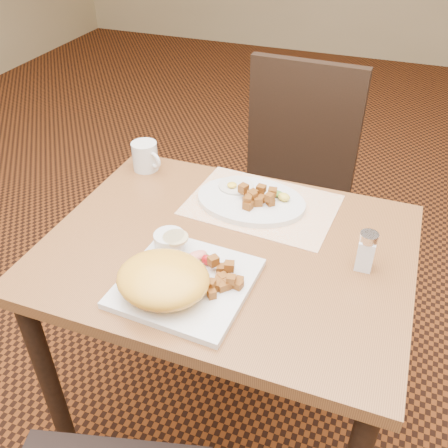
% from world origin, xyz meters
% --- Properties ---
extents(ground, '(8.00, 8.00, 0.00)m').
position_xyz_m(ground, '(0.00, 0.00, 0.00)').
color(ground, black).
rests_on(ground, ground).
extents(table, '(0.90, 0.70, 0.75)m').
position_xyz_m(table, '(0.00, 0.00, 0.64)').
color(table, brown).
rests_on(table, ground).
extents(chair_far, '(0.44, 0.45, 0.97)m').
position_xyz_m(chair_far, '(0.01, 0.67, 0.54)').
color(chair_far, black).
rests_on(chair_far, ground).
extents(placemat, '(0.42, 0.31, 0.00)m').
position_xyz_m(placemat, '(0.03, 0.20, 0.75)').
color(placemat, white).
rests_on(placemat, table).
extents(plate_square, '(0.30, 0.30, 0.02)m').
position_xyz_m(plate_square, '(-0.04, -0.17, 0.76)').
color(plate_square, silver).
rests_on(plate_square, table).
extents(plate_oval, '(0.31, 0.23, 0.02)m').
position_xyz_m(plate_oval, '(-0.00, 0.19, 0.76)').
color(plate_oval, silver).
rests_on(plate_oval, placemat).
extents(hollandaise_mound, '(0.20, 0.18, 0.08)m').
position_xyz_m(hollandaise_mound, '(-0.07, -0.22, 0.80)').
color(hollandaise_mound, yellow).
rests_on(hollandaise_mound, plate_square).
extents(ramekin, '(0.09, 0.07, 0.04)m').
position_xyz_m(ramekin, '(-0.12, -0.08, 0.79)').
color(ramekin, silver).
rests_on(ramekin, plate_square).
extents(garnish_sq, '(0.08, 0.07, 0.03)m').
position_xyz_m(garnish_sq, '(-0.03, -0.10, 0.78)').
color(garnish_sq, '#387223').
rests_on(garnish_sq, plate_square).
extents(fried_egg, '(0.10, 0.10, 0.02)m').
position_xyz_m(fried_egg, '(-0.06, 0.24, 0.77)').
color(fried_egg, white).
rests_on(fried_egg, plate_oval).
extents(garnish_ov, '(0.07, 0.06, 0.02)m').
position_xyz_m(garnish_ov, '(0.08, 0.22, 0.78)').
color(garnish_ov, '#387223').
rests_on(garnish_ov, plate_oval).
extents(salt_shaker, '(0.04, 0.04, 0.10)m').
position_xyz_m(salt_shaker, '(0.33, 0.03, 0.80)').
color(salt_shaker, white).
rests_on(salt_shaker, table).
extents(coffee_mug, '(0.11, 0.08, 0.09)m').
position_xyz_m(coffee_mug, '(-0.37, 0.27, 0.79)').
color(coffee_mug, silver).
rests_on(coffee_mug, table).
extents(home_fries_sq, '(0.10, 0.12, 0.04)m').
position_xyz_m(home_fries_sq, '(0.04, -0.15, 0.78)').
color(home_fries_sq, '#8E4F16').
rests_on(home_fries_sq, plate_square).
extents(home_fries_ov, '(0.11, 0.09, 0.04)m').
position_xyz_m(home_fries_ov, '(0.02, 0.18, 0.79)').
color(home_fries_ov, '#8E4F16').
rests_on(home_fries_ov, plate_oval).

